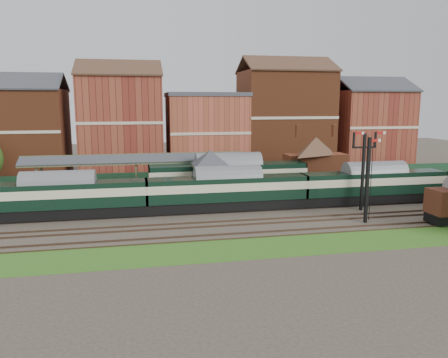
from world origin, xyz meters
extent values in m
plane|color=#473D33|center=(0.00, 0.00, 0.00)|extent=(160.00, 160.00, 0.00)
cube|color=#2D6619|center=(0.00, 16.00, 0.03)|extent=(90.00, 4.50, 0.06)
cube|color=#2D6619|center=(0.00, -12.00, 0.03)|extent=(90.00, 5.00, 0.06)
cube|color=#193823|center=(0.00, 18.00, 0.75)|extent=(90.00, 0.12, 1.50)
cube|color=#2D2D2D|center=(-5.00, 9.75, 0.50)|extent=(55.00, 3.40, 1.00)
cube|color=#657553|center=(-3.00, 3.25, 1.20)|extent=(3.40, 3.20, 2.40)
cube|color=#4C5635|center=(-3.00, 3.25, 3.40)|extent=(3.60, 3.40, 2.00)
pyramid|color=#383A3F|center=(-3.00, 3.25, 5.20)|extent=(5.40, 5.40, 1.60)
cube|color=maroon|center=(5.00, 3.25, 1.10)|extent=(3.00, 2.40, 2.20)
cube|color=#4C3323|center=(5.00, 2.60, 2.55)|extent=(3.20, 1.34, 0.79)
cube|color=#4C3323|center=(5.00, 3.90, 2.55)|extent=(3.20, 1.34, 0.79)
cube|color=brown|center=(12.00, 9.75, 2.75)|extent=(8.00, 3.00, 3.50)
pyramid|color=#4C3323|center=(12.00, 9.75, 5.60)|extent=(8.10, 8.10, 2.20)
cube|color=brown|center=(9.50, 9.75, 6.10)|extent=(0.60, 0.60, 1.60)
cube|color=brown|center=(14.50, 9.75, 6.10)|extent=(0.60, 0.60, 1.60)
cube|color=#4C5635|center=(-22.00, 8.45, 2.70)|extent=(0.22, 0.22, 3.40)
cube|color=#4C5635|center=(0.00, 11.05, 2.70)|extent=(0.22, 0.22, 3.40)
cube|color=#383A3F|center=(-11.00, 8.80, 4.60)|extent=(26.00, 1.99, 0.90)
cube|color=#383A3F|center=(-11.00, 10.70, 4.60)|extent=(26.00, 1.99, 0.90)
cube|color=#4C5635|center=(-11.00, 9.75, 4.98)|extent=(26.00, 0.20, 0.20)
cube|color=black|center=(12.00, -2.50, 4.00)|extent=(0.25, 0.25, 8.00)
cube|color=black|center=(12.00, -2.50, 6.60)|extent=(2.60, 0.18, 0.18)
cube|color=#B2140F|center=(11.35, -2.50, 8.05)|extent=(1.10, 0.08, 0.25)
cube|color=#B2140F|center=(13.75, -2.50, 8.05)|extent=(1.10, 0.08, 0.25)
cube|color=black|center=(10.00, -7.00, 4.00)|extent=(0.25, 0.25, 8.00)
cube|color=#B2140F|center=(10.55, -7.00, 7.70)|extent=(1.10, 0.08, 0.25)
cube|color=brown|center=(-28.00, 25.00, 6.50)|extent=(14.00, 10.00, 13.00)
cube|color=maroon|center=(-13.00, 25.00, 7.50)|extent=(12.00, 10.00, 15.00)
cube|color=#AC4D37|center=(0.00, 25.00, 6.00)|extent=(12.00, 10.00, 12.00)
cube|color=brown|center=(13.00, 25.00, 8.00)|extent=(14.00, 10.00, 16.00)
cube|color=maroon|center=(28.00, 25.00, 6.50)|extent=(12.00, 10.00, 13.00)
cube|color=black|center=(-18.28, 0.00, 0.67)|extent=(16.54, 2.32, 1.01)
cube|color=black|center=(-18.28, 0.00, 2.37)|extent=(16.54, 2.57, 2.39)
cube|color=beige|center=(-18.28, 0.00, 2.65)|extent=(16.56, 2.61, 0.83)
cube|color=slate|center=(-18.28, 0.00, 3.70)|extent=(16.54, 2.57, 0.55)
cube|color=black|center=(-1.74, 0.00, 0.67)|extent=(16.54, 2.32, 1.01)
cube|color=black|center=(-1.74, 0.00, 2.37)|extent=(16.54, 2.57, 2.39)
cube|color=beige|center=(-1.74, 0.00, 2.65)|extent=(16.56, 2.61, 0.83)
cube|color=slate|center=(-1.74, 0.00, 3.70)|extent=(16.54, 2.57, 0.55)
cube|color=black|center=(14.80, 0.00, 0.67)|extent=(16.54, 2.32, 1.01)
cube|color=black|center=(14.80, 0.00, 2.37)|extent=(16.54, 2.57, 2.39)
cube|color=beige|center=(14.80, 0.00, 2.65)|extent=(16.56, 2.61, 0.83)
cube|color=slate|center=(14.80, 0.00, 3.70)|extent=(16.54, 2.57, 0.55)
cube|color=black|center=(-0.32, 6.50, 0.73)|extent=(18.61, 2.61, 1.14)
cube|color=black|center=(-0.32, 6.50, 2.64)|extent=(18.61, 2.90, 2.69)
cube|color=beige|center=(-0.32, 6.50, 2.96)|extent=(18.63, 2.94, 0.93)
cube|color=slate|center=(-0.32, 6.50, 4.14)|extent=(18.61, 2.90, 0.62)
camera|label=1|loc=(-10.83, -43.27, 11.14)|focal=35.00mm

